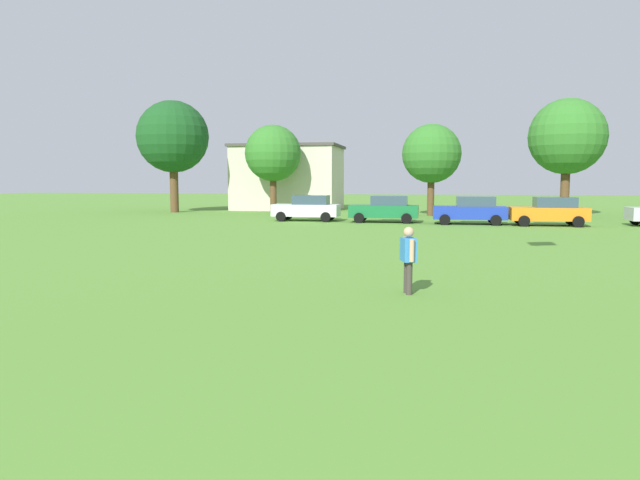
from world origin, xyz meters
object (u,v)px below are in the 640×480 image
object	(u,v)px
parked_car_blue_2	(471,210)
tree_center_left	(432,154)
parked_car_white_0	(307,208)
parked_car_green_1	(385,209)
adult_bystander	(408,254)
tree_center_right	(567,137)
tree_left	(273,153)
tree_far_left	(173,137)
parked_car_orange_3	(550,211)

from	to	relation	value
parked_car_blue_2	tree_center_left	bearing A→B (deg)	-73.67
parked_car_white_0	parked_car_green_1	distance (m)	5.12
parked_car_white_0	parked_car_green_1	bearing A→B (deg)	175.76
adult_bystander	tree_center_right	bearing A→B (deg)	146.23
parked_car_blue_2	tree_center_left	xyz separation A→B (m)	(-2.39, 8.17, 3.73)
tree_left	tree_center_right	bearing A→B (deg)	-1.70
tree_far_left	tree_left	distance (m)	8.32
parked_car_blue_2	tree_left	distance (m)	18.56
parked_car_blue_2	tree_center_left	size ratio (longest dim) A/B	0.63
tree_far_left	tree_center_right	distance (m)	30.52
parked_car_white_0	tree_far_left	size ratio (longest dim) A/B	0.47
tree_left	parked_car_green_1	bearing A→B (deg)	-43.69
tree_left	tree_center_right	distance (m)	22.42
parked_car_white_0	parked_car_orange_3	xyz separation A→B (m)	(14.76, -1.38, 0.00)
parked_car_white_0	tree_far_left	xyz separation A→B (m)	(-12.90, 7.87, 5.30)
parked_car_blue_2	adult_bystander	bearing A→B (deg)	82.67
parked_car_blue_2	tree_left	size ratio (longest dim) A/B	0.60
tree_center_right	tree_far_left	bearing A→B (deg)	-179.02
parked_car_blue_2	parked_car_orange_3	bearing A→B (deg)	175.28
parked_car_blue_2	parked_car_orange_3	xyz separation A→B (m)	(4.45, -0.37, 0.00)
parked_car_orange_3	tree_left	bearing A→B (deg)	-28.13
tree_far_left	adult_bystander	bearing A→B (deg)	-57.12
adult_bystander	tree_center_left	world-z (taller)	tree_center_left
adult_bystander	parked_car_green_1	xyz separation A→B (m)	(-2.31, 23.17, -0.08)
parked_car_blue_2	tree_left	xyz separation A→B (m)	(-15.08, 10.07, 3.96)
adult_bystander	tree_center_right	size ratio (longest dim) A/B	0.18
parked_car_green_1	tree_left	size ratio (longest dim) A/B	0.60
parked_car_green_1	tree_left	xyz separation A→B (m)	(-9.88, 9.43, 3.96)
tree_left	parked_car_white_0	bearing A→B (deg)	-62.21
adult_bystander	parked_car_blue_2	xyz separation A→B (m)	(2.90, 22.53, -0.08)
parked_car_blue_2	tree_center_right	size ratio (longest dim) A/B	0.50
tree_far_left	tree_center_right	world-z (taller)	tree_far_left
parked_car_white_0	parked_car_orange_3	size ratio (longest dim) A/B	1.00
tree_left	tree_center_right	world-z (taller)	tree_center_right
parked_car_green_1	tree_far_left	xyz separation A→B (m)	(-18.00, 8.25, 5.30)
parked_car_green_1	parked_car_orange_3	xyz separation A→B (m)	(9.65, -1.01, 0.00)
tree_far_left	tree_left	bearing A→B (deg)	8.33
parked_car_green_1	tree_center_left	world-z (taller)	tree_center_left
adult_bystander	parked_car_green_1	bearing A→B (deg)	169.64
adult_bystander	parked_car_white_0	distance (m)	24.68
tree_left	parked_car_blue_2	bearing A→B (deg)	-33.74
parked_car_white_0	parked_car_blue_2	xyz separation A→B (m)	(10.31, -1.02, 0.00)
tree_center_left	tree_far_left	bearing A→B (deg)	178.04
parked_car_green_1	tree_center_left	xyz separation A→B (m)	(2.81, 7.53, 3.73)
parked_car_green_1	parked_car_orange_3	bearing A→B (deg)	174.05
adult_bystander	tree_left	world-z (taller)	tree_left
parked_car_white_0	tree_center_left	distance (m)	11.30
parked_car_green_1	parked_car_blue_2	size ratio (longest dim) A/B	1.00
parked_car_white_0	tree_center_left	xyz separation A→B (m)	(7.92, 7.15, 3.73)
tree_far_left	tree_center_left	distance (m)	20.88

